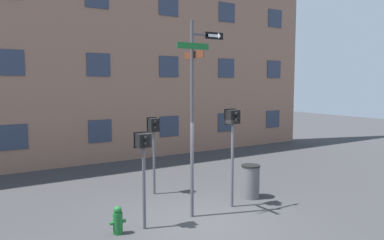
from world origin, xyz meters
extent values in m
plane|color=#38383A|center=(0.00, 0.00, 0.00)|extent=(60.00, 60.00, 0.00)
cube|color=#2D384C|center=(-3.43, 8.06, 1.43)|extent=(1.03, 0.03, 0.99)
cube|color=#2D384C|center=(0.00, 8.06, 1.43)|extent=(1.03, 0.03, 0.99)
cube|color=#2D384C|center=(3.43, 8.06, 1.43)|extent=(1.03, 0.03, 0.99)
cube|color=#2D384C|center=(6.86, 8.06, 1.43)|extent=(1.03, 0.03, 0.99)
cube|color=#2D384C|center=(10.29, 8.06, 1.43)|extent=(1.03, 0.03, 0.99)
cube|color=#2D384C|center=(-3.43, 8.06, 4.29)|extent=(1.03, 0.03, 0.99)
cube|color=#2D384C|center=(0.00, 8.06, 4.29)|extent=(1.03, 0.03, 0.99)
cube|color=#2D384C|center=(3.43, 8.06, 4.29)|extent=(1.03, 0.03, 0.99)
cube|color=#2D384C|center=(6.86, 8.06, 4.29)|extent=(1.03, 0.03, 0.99)
cube|color=#2D384C|center=(10.29, 8.06, 4.29)|extent=(1.03, 0.03, 0.99)
cube|color=#2D384C|center=(3.43, 8.06, 7.15)|extent=(1.03, 0.03, 0.99)
cube|color=#2D384C|center=(6.86, 8.06, 7.15)|extent=(1.03, 0.03, 0.99)
cube|color=#2D384C|center=(10.29, 8.06, 7.15)|extent=(1.03, 0.03, 0.99)
cylinder|color=#4C4C51|center=(-0.11, 0.39, 2.55)|extent=(0.09, 0.09, 5.09)
cube|color=#4C4C51|center=(0.23, 0.39, 4.75)|extent=(0.68, 0.05, 0.05)
cube|color=#196B2D|center=(-0.11, 0.33, 4.45)|extent=(0.93, 0.02, 0.16)
cube|color=brown|center=(-0.05, 0.39, 4.23)|extent=(0.02, 0.88, 0.18)
cube|color=black|center=(0.57, 0.37, 4.75)|extent=(0.56, 0.02, 0.18)
cube|color=white|center=(0.53, 0.36, 4.75)|extent=(0.32, 0.01, 0.07)
cone|color=white|center=(0.73, 0.36, 4.75)|extent=(0.10, 0.14, 0.14)
cylinder|color=#4C4C51|center=(-1.52, 0.30, 1.00)|extent=(0.08, 0.08, 2.00)
cube|color=black|center=(-1.52, 0.30, 2.16)|extent=(0.31, 0.26, 0.32)
cube|color=black|center=(-1.52, 0.44, 2.16)|extent=(0.37, 0.02, 0.38)
cylinder|color=black|center=(-1.52, 0.11, 2.24)|extent=(0.11, 0.12, 0.11)
cylinder|color=black|center=(-1.52, 0.11, 2.09)|extent=(0.11, 0.12, 0.11)
cylinder|color=#EA4C14|center=(-1.52, 0.17, 2.24)|extent=(0.09, 0.01, 0.09)
cylinder|color=#4C4C51|center=(1.28, 0.45, 1.19)|extent=(0.08, 0.08, 2.39)
cube|color=black|center=(1.28, 0.45, 2.58)|extent=(0.33, 0.26, 0.38)
cube|color=black|center=(1.28, 0.59, 2.58)|extent=(0.39, 0.02, 0.44)
cylinder|color=black|center=(1.28, 0.26, 2.66)|extent=(0.13, 0.12, 0.13)
cylinder|color=black|center=(1.28, 0.26, 2.49)|extent=(0.13, 0.12, 0.13)
cylinder|color=#EA4C14|center=(1.28, 0.32, 2.66)|extent=(0.11, 0.01, 0.11)
cylinder|color=#4C4C51|center=(-0.05, 2.74, 1.00)|extent=(0.08, 0.08, 2.00)
cube|color=black|center=(-0.05, 2.74, 2.21)|extent=(0.28, 0.26, 0.41)
cube|color=black|center=(-0.05, 2.88, 2.21)|extent=(0.34, 0.02, 0.47)
cylinder|color=black|center=(-0.05, 2.55, 2.30)|extent=(0.14, 0.12, 0.14)
cylinder|color=black|center=(-0.05, 2.55, 2.12)|extent=(0.14, 0.12, 0.14)
cylinder|color=silver|center=(-0.05, 2.60, 2.30)|extent=(0.12, 0.01, 0.12)
cylinder|color=#196028|center=(-2.18, 0.35, 0.25)|extent=(0.23, 0.23, 0.51)
sphere|color=#196028|center=(-2.18, 0.35, 0.57)|extent=(0.19, 0.19, 0.19)
cylinder|color=#196028|center=(-2.33, 0.35, 0.28)|extent=(0.08, 0.08, 0.08)
cylinder|color=#196028|center=(-2.03, 0.35, 0.28)|extent=(0.08, 0.08, 0.08)
cylinder|color=#59595B|center=(2.28, 0.81, 0.49)|extent=(0.54, 0.54, 0.98)
cylinder|color=black|center=(2.28, 0.81, 1.00)|extent=(0.57, 0.57, 0.04)
camera|label=1|loc=(-5.22, -7.72, 3.52)|focal=35.00mm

